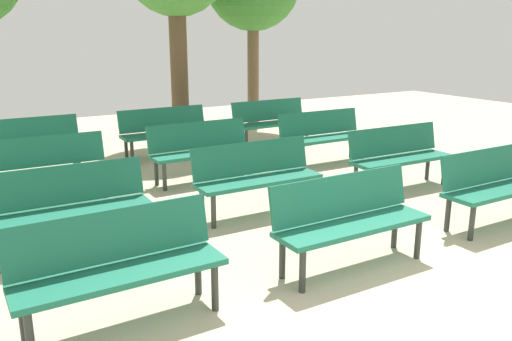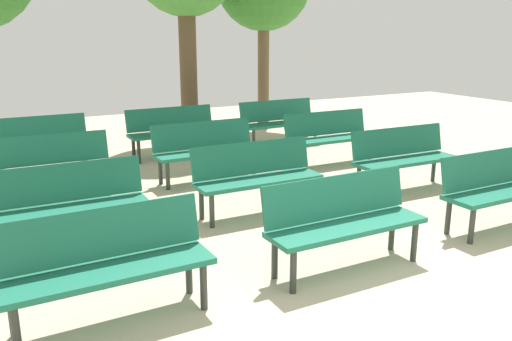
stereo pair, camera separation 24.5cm
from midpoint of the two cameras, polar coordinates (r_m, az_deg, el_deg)
The scene contains 12 objects.
bench_r0_c0 at distance 4.26m, azimuth -16.26°, elevation -9.40°, with size 1.61×0.50×0.87m.
bench_r0_c1 at distance 5.10m, azimuth 8.65°, elevation -4.86°, with size 1.60×0.49×0.87m.
bench_r0_c2 at distance 6.72m, azimuth 23.60°, elevation -1.10°, with size 1.60×0.48×0.87m.
bench_r1_c0 at distance 5.76m, azimuth -20.63°, elevation -3.35°, with size 1.61×0.51×0.87m.
bench_r1_c1 at distance 6.50m, azimuth -1.06°, elevation -0.32°, with size 1.61×0.50×0.87m.
bench_r1_c2 at distance 7.81m, azimuth 14.26°, elevation 1.81°, with size 1.61×0.52×0.87m.
bench_r2_c0 at distance 7.44m, azimuth -22.79°, elevation 0.45°, with size 1.61×0.52×0.87m.
bench_r2_c1 at distance 8.00m, azimuth -6.76°, elevation 2.48°, with size 1.60×0.50×0.87m.
bench_r2_c2 at distance 9.07m, azimuth 6.44°, elevation 3.97°, with size 1.61×0.50×0.87m.
bench_r3_c0 at distance 9.10m, azimuth -24.11°, elevation 2.79°, with size 1.60×0.49×0.87m.
bench_r3_c1 at distance 9.55m, azimuth -10.49°, elevation 4.38°, with size 1.60×0.49×0.87m.
bench_r3_c2 at distance 10.44m, azimuth 0.98°, elevation 5.52°, with size 1.60×0.49×0.87m.
Camera 1 is at (-3.17, -2.09, 2.22)m, focal length 37.10 mm.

